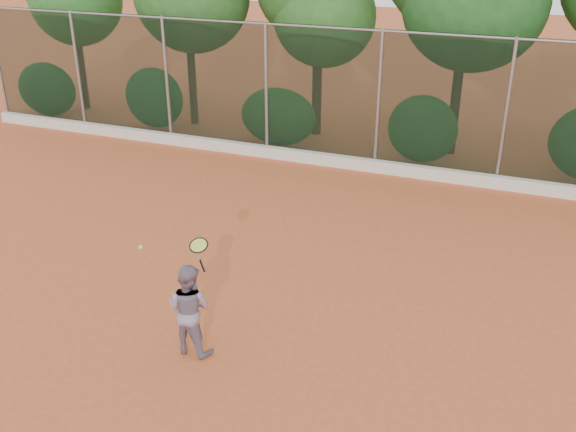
% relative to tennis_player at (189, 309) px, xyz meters
% --- Properties ---
extents(ground, '(80.00, 80.00, 0.00)m').
position_rel_tennis_player_xyz_m(ground, '(0.57, 1.42, -0.71)').
color(ground, '#C75B2F').
rests_on(ground, ground).
extents(concrete_curb, '(24.00, 0.20, 0.30)m').
position_rel_tennis_player_xyz_m(concrete_curb, '(0.57, 8.24, -0.56)').
color(concrete_curb, silver).
rests_on(concrete_curb, ground).
extents(tennis_player, '(0.72, 0.58, 1.43)m').
position_rel_tennis_player_xyz_m(tennis_player, '(0.00, 0.00, 0.00)').
color(tennis_player, gray).
rests_on(tennis_player, ground).
extents(chainlink_fence, '(24.09, 0.09, 3.50)m').
position_rel_tennis_player_xyz_m(chainlink_fence, '(0.57, 8.42, 1.15)').
color(chainlink_fence, black).
rests_on(chainlink_fence, ground).
extents(tennis_racket, '(0.30, 0.28, 0.55)m').
position_rel_tennis_player_xyz_m(tennis_racket, '(0.25, -0.04, 1.07)').
color(tennis_racket, black).
rests_on(tennis_racket, ground).
extents(tennis_ball_in_flight, '(0.07, 0.07, 0.07)m').
position_rel_tennis_player_xyz_m(tennis_ball_in_flight, '(-1.03, 0.41, 0.61)').
color(tennis_ball_in_flight, '#D6F738').
rests_on(tennis_ball_in_flight, ground).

